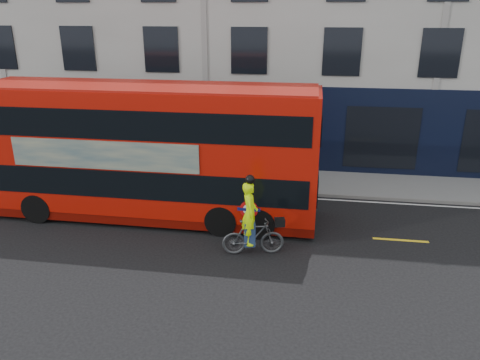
# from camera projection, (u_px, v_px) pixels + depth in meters

# --- Properties ---
(ground) EXTENTS (120.00, 120.00, 0.00)m
(ground) POSITION_uv_depth(u_px,v_px,m) (155.00, 244.00, 15.28)
(ground) COLOR black
(ground) RESTS_ON ground
(pavement) EXTENTS (60.00, 3.00, 0.12)m
(pavement) POSITION_uv_depth(u_px,v_px,m) (201.00, 176.00, 21.29)
(pavement) COLOR slate
(pavement) RESTS_ON ground
(kerb) EXTENTS (60.00, 0.12, 0.13)m
(kerb) POSITION_uv_depth(u_px,v_px,m) (192.00, 188.00, 19.90)
(kerb) COLOR slate
(kerb) RESTS_ON ground
(building_terrace) EXTENTS (50.00, 10.07, 15.00)m
(building_terrace) POSITION_uv_depth(u_px,v_px,m) (225.00, 3.00, 24.71)
(building_terrace) COLOR #ADAAA3
(building_terrace) RESTS_ON ground
(road_edge_line) EXTENTS (58.00, 0.10, 0.01)m
(road_edge_line) POSITION_uv_depth(u_px,v_px,m) (191.00, 192.00, 19.64)
(road_edge_line) COLOR silver
(road_edge_line) RESTS_ON ground
(lane_dashes) EXTENTS (58.00, 0.12, 0.01)m
(lane_dashes) POSITION_uv_depth(u_px,v_px,m) (168.00, 224.00, 16.67)
(lane_dashes) COLOR yellow
(lane_dashes) RESTS_ON ground
(bus) EXTENTS (11.96, 2.81, 4.81)m
(bus) POSITION_uv_depth(u_px,v_px,m) (150.00, 152.00, 16.58)
(bus) COLOR #B61207
(bus) RESTS_ON ground
(cyclist) EXTENTS (2.00, 0.93, 2.63)m
(cyclist) POSITION_uv_depth(u_px,v_px,m) (252.00, 228.00, 14.37)
(cyclist) COLOR #434648
(cyclist) RESTS_ON ground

